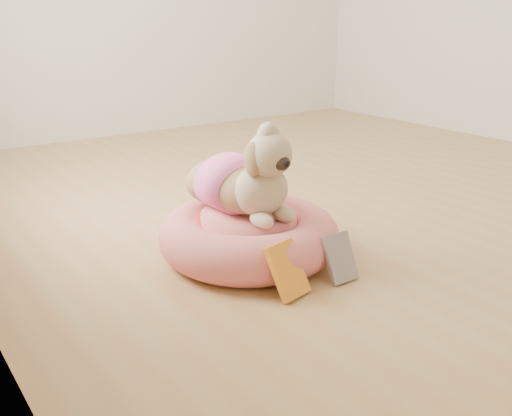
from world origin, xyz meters
TOP-DOWN VIEW (x-y plane):
  - floor at (0.00, 0.00)m, footprint 4.50×4.50m
  - pet_bed at (-0.98, -0.44)m, footprint 0.75×0.75m
  - dog at (-0.99, -0.42)m, footprint 0.40×0.56m
  - book_yellow at (-1.07, -0.80)m, footprint 0.16×0.15m
  - book_white at (-0.82, -0.82)m, footprint 0.12×0.10m

SIDE VIEW (x-z plane):
  - floor at x=0.00m, z-range 0.00..0.00m
  - book_white at x=-0.82m, z-range 0.00..0.18m
  - pet_bed at x=-0.98m, z-range 0.00..0.19m
  - book_yellow at x=-1.07m, z-range 0.00..0.19m
  - dog at x=-0.99m, z-range 0.19..0.59m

